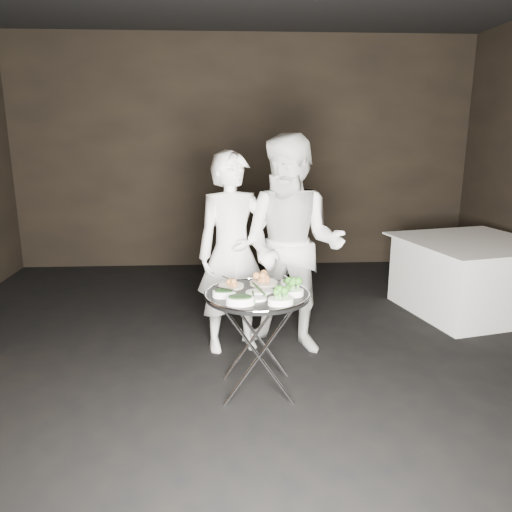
{
  "coord_description": "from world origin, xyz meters",
  "views": [
    {
      "loc": [
        -0.23,
        -3.19,
        1.79
      ],
      "look_at": [
        -0.04,
        0.16,
        0.95
      ],
      "focal_mm": 35.0,
      "sensor_mm": 36.0,
      "label": 1
    }
  ],
  "objects": [
    {
      "name": "serving_utensils",
      "position": [
        -0.02,
        0.08,
        0.78
      ],
      "size": [
        0.59,
        0.43,
        0.01
      ],
      "color": "silver",
      "rests_on": "serving_tray"
    },
    {
      "name": "potato_plate_a",
      "position": [
        -0.21,
        0.16,
        0.76
      ],
      "size": [
        0.19,
        0.19,
        0.06
      ],
      "rotation": [
        0.0,
        0.0,
        -0.4
      ],
      "color": "beige",
      "rests_on": "serving_tray"
    },
    {
      "name": "wall_back",
      "position": [
        0.0,
        3.52,
        1.5
      ],
      "size": [
        6.0,
        0.05,
        3.0
      ],
      "primitive_type": "cube",
      "color": "black",
      "rests_on": "floor"
    },
    {
      "name": "broccoli_bowl_a",
      "position": [
        0.19,
        -0.05,
        0.76
      ],
      "size": [
        0.17,
        0.12,
        0.07
      ],
      "rotation": [
        0.0,
        0.0,
        0.01
      ],
      "color": "white",
      "rests_on": "serving_tray"
    },
    {
      "name": "tray_stand",
      "position": [
        -0.04,
        0.01,
        0.4
      ],
      "size": [
        0.48,
        0.41,
        0.71
      ],
      "rotation": [
        0.0,
        0.0,
        -0.14
      ],
      "color": "silver",
      "rests_on": "floor"
    },
    {
      "name": "broccoli_bowl_b",
      "position": [
        0.1,
        -0.22,
        0.76
      ],
      "size": [
        0.19,
        0.15,
        0.07
      ],
      "rotation": [
        0.0,
        0.0,
        0.18
      ],
      "color": "white",
      "rests_on": "serving_tray"
    },
    {
      "name": "asparagus_plate_a",
      "position": [
        -0.02,
        0.01,
        0.74
      ],
      "size": [
        0.21,
        0.15,
        0.04
      ],
      "rotation": [
        0.0,
        0.0,
        0.25
      ],
      "color": "white",
      "rests_on": "serving_tray"
    },
    {
      "name": "waiter_right",
      "position": [
        0.29,
        0.71,
        0.89
      ],
      "size": [
        1.06,
        0.95,
        1.78
      ],
      "primitive_type": "imported",
      "rotation": [
        0.0,
        0.0,
        -0.39
      ],
      "color": "silver",
      "rests_on": "floor"
    },
    {
      "name": "potato_plate_b",
      "position": [
        0.02,
        0.21,
        0.76
      ],
      "size": [
        0.21,
        0.21,
        0.07
      ],
      "rotation": [
        0.0,
        0.0,
        0.36
      ],
      "color": "beige",
      "rests_on": "serving_tray"
    },
    {
      "name": "spinach_bowl_b",
      "position": [
        -0.16,
        -0.21,
        0.76
      ],
      "size": [
        0.19,
        0.12,
        0.08
      ],
      "rotation": [
        0.0,
        0.0,
        -0.03
      ],
      "color": "white",
      "rests_on": "serving_tray"
    },
    {
      "name": "greens_bowl",
      "position": [
        0.2,
        0.13,
        0.76
      ],
      "size": [
        0.12,
        0.12,
        0.07
      ],
      "rotation": [
        0.0,
        0.0,
        -0.19
      ],
      "color": "white",
      "rests_on": "serving_tray"
    },
    {
      "name": "floor",
      "position": [
        0.0,
        0.0,
        -0.03
      ],
      "size": [
        6.0,
        7.0,
        0.05
      ],
      "primitive_type": "cube",
      "color": "black",
      "rests_on": "ground"
    },
    {
      "name": "waiter_left",
      "position": [
        -0.19,
        0.76,
        0.82
      ],
      "size": [
        0.68,
        0.53,
        1.65
      ],
      "primitive_type": "imported",
      "rotation": [
        0.0,
        0.0,
        0.25
      ],
      "color": "silver",
      "rests_on": "floor"
    },
    {
      "name": "spinach_bowl_a",
      "position": [
        -0.26,
        -0.05,
        0.76
      ],
      "size": [
        0.16,
        0.11,
        0.06
      ],
      "rotation": [
        0.0,
        0.0,
        -0.02
      ],
      "color": "white",
      "rests_on": "serving_tray"
    },
    {
      "name": "asparagus_plate_b",
      "position": [
        -0.07,
        -0.13,
        0.74
      ],
      "size": [
        0.17,
        0.1,
        0.04
      ],
      "rotation": [
        0.0,
        0.0,
        0.0
      ],
      "color": "white",
      "rests_on": "serving_tray"
    },
    {
      "name": "dining_table",
      "position": [
        2.21,
        1.5,
        0.37
      ],
      "size": [
        1.3,
        1.3,
        0.74
      ],
      "rotation": [
        0.0,
        0.0,
        0.23
      ],
      "color": "white",
      "rests_on": "floor"
    },
    {
      "name": "serving_tray",
      "position": [
        -0.04,
        0.01,
        0.72
      ],
      "size": [
        0.72,
        0.72,
        0.04
      ],
      "color": "black",
      "rests_on": "tray_stand"
    }
  ]
}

